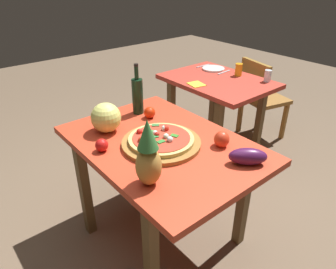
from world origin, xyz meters
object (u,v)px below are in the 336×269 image
at_px(display_table, 162,156).
at_px(melon, 106,118).
at_px(wine_bottle, 138,95).
at_px(dinner_plate, 213,69).
at_px(knife_utensil, 224,72).
at_px(pizza_board, 161,143).
at_px(pizza, 161,139).
at_px(tomato_at_corner, 102,145).
at_px(napkin_folded, 196,84).
at_px(bell_pepper, 222,139).
at_px(tomato_near_board, 150,113).
at_px(background_table, 217,92).
at_px(eggplant, 248,156).
at_px(drinking_glass_water, 268,76).
at_px(drinking_glass_juice, 239,70).
at_px(dining_chair, 260,95).
at_px(fork_utensil, 203,66).
at_px(pineapple_left, 148,156).

distance_m(display_table, melon, 0.42).
bearing_deg(melon, wine_bottle, 107.96).
height_order(dinner_plate, knife_utensil, dinner_plate).
xyz_separation_m(pizza_board, pizza, (-0.00, -0.00, 0.03)).
xyz_separation_m(wine_bottle, dinner_plate, (-0.36, 1.16, -0.12)).
distance_m(tomato_at_corner, napkin_folded, 1.25).
bearing_deg(bell_pepper, napkin_folded, 143.58).
height_order(pizza_board, tomato_near_board, tomato_near_board).
relative_size(background_table, eggplant, 4.77).
relative_size(wine_bottle, melon, 1.89).
xyz_separation_m(background_table, pizza_board, (0.58, -1.13, 0.14)).
xyz_separation_m(display_table, drinking_glass_water, (-0.24, 1.39, 0.15)).
bearing_deg(eggplant, background_table, 138.51).
relative_size(background_table, drinking_glass_juice, 8.44).
bearing_deg(background_table, dining_chair, 81.54).
xyz_separation_m(pizza_board, bell_pepper, (0.23, 0.26, 0.03)).
bearing_deg(melon, tomato_near_board, 86.83).
height_order(pizza_board, wine_bottle, wine_bottle).
relative_size(wine_bottle, tomato_at_corner, 4.72).
xyz_separation_m(dining_chair, pizza, (0.49, -1.71, 0.32)).
bearing_deg(eggplant, fork_utensil, 142.01).
bearing_deg(drinking_glass_water, dinner_plate, -169.54).
relative_size(pizza_board, pizza, 1.21).
height_order(pineapple_left, knife_utensil, pineapple_left).
relative_size(melon, drinking_glass_juice, 1.64).
relative_size(pineapple_left, knife_utensil, 1.88).
bearing_deg(drinking_glass_juice, wine_bottle, -86.04).
xyz_separation_m(background_table, pineapple_left, (0.82, -1.39, 0.28)).
bearing_deg(dining_chair, background_table, 95.76).
bearing_deg(display_table, napkin_folded, 124.32).
height_order(background_table, melon, melon).
distance_m(eggplant, tomato_at_corner, 0.79).
xyz_separation_m(pizza_board, melon, (-0.35, -0.16, 0.08)).
bearing_deg(bell_pepper, pineapple_left, -88.65).
relative_size(background_table, knife_utensil, 5.30).
bearing_deg(drinking_glass_juice, eggplant, -49.16).
bearing_deg(dining_chair, eggplant, 136.45).
bearing_deg(background_table, knife_utensil, 115.94).
bearing_deg(dining_chair, bell_pepper, 130.83).
bearing_deg(knife_utensil, dinner_plate, 176.24).
distance_m(dining_chair, dinner_plate, 0.58).
bearing_deg(tomato_near_board, dinner_plate, 112.76).
bearing_deg(drinking_glass_water, eggplant, -59.58).
distance_m(pizza, knife_utensil, 1.47).
bearing_deg(drinking_glass_juice, knife_utensil, -166.04).
distance_m(bell_pepper, napkin_folded, 1.03).
distance_m(eggplant, fork_utensil, 1.76).
bearing_deg(pizza_board, fork_utensil, 126.02).
bearing_deg(dinner_plate, drinking_glass_water, 10.46).
relative_size(pizza, tomato_near_board, 4.89).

